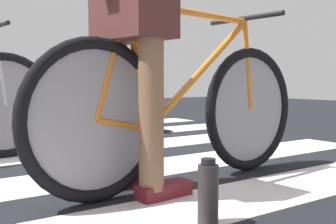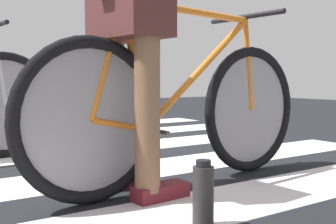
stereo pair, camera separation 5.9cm
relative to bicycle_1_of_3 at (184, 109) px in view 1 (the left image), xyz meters
The scene contains 3 objects.
bicycle_1_of_3 is the anchor object (origin of this frame).
cyclist_1_of_3 0.40m from the bicycle_1_of_3, behind, with size 0.34×0.43×0.99m.
water_bottle 0.66m from the bicycle_1_of_3, 118.62° to the right, with size 0.08×0.08×0.25m.
Camera 1 is at (-0.58, -2.99, 0.55)m, focal length 44.10 mm.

